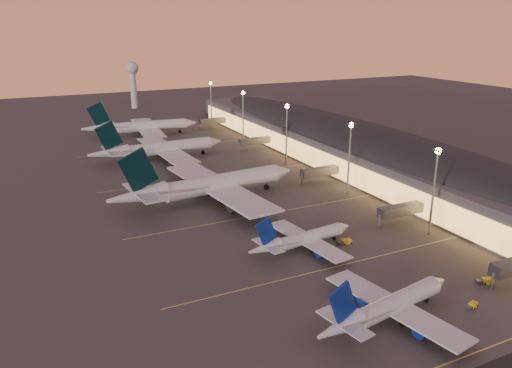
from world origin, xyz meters
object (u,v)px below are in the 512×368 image
object	(u,v)px
airliner_wide_near	(208,186)
airliner_wide_mid	(159,149)
baggage_tug_a	(485,281)
airliner_narrow_south	(388,307)
airliner_wide_far	(141,127)
airliner_narrow_north	(302,239)
baggage_tug_c	(345,242)
radar_tower	(133,77)
baggage_tug_b	(472,306)

from	to	relation	value
airliner_wide_near	airliner_wide_mid	xyz separation A→B (m)	(-0.59, 60.38, -0.64)
baggage_tug_a	airliner_narrow_south	bearing A→B (deg)	-156.09
airliner_wide_far	airliner_narrow_south	bearing A→B (deg)	-83.98
airliner_narrow_north	baggage_tug_c	distance (m)	13.20
airliner_wide_mid	baggage_tug_c	distance (m)	111.62
radar_tower	airliner_narrow_south	bearing A→B (deg)	-92.86
airliner_wide_near	airliner_wide_far	world-z (taller)	airliner_wide_near
airliner_wide_near	airliner_wide_far	distance (m)	112.73
airliner_wide_near	airliner_wide_far	xyz separation A→B (m)	(3.97, 112.66, -0.65)
airliner_narrow_south	baggage_tug_b	world-z (taller)	airliner_narrow_south
airliner_wide_far	radar_tower	xyz separation A→B (m)	(17.74, 93.14, 16.86)
airliner_wide_mid	airliner_wide_far	bearing A→B (deg)	82.08
airliner_wide_near	baggage_tug_c	xyz separation A→B (m)	(21.91, -48.86, -5.11)
airliner_wide_near	baggage_tug_c	size ratio (longest dim) A/B	16.22
radar_tower	baggage_tug_a	distance (m)	288.61
airliner_narrow_south	airliner_narrow_north	distance (m)	37.06
radar_tower	baggage_tug_a	bearing A→B (deg)	-86.59
airliner_narrow_south	baggage_tug_b	distance (m)	20.89
baggage_tug_a	airliner_narrow_north	bearing A→B (deg)	150.18
airliner_wide_mid	baggage_tug_a	distance (m)	147.33
airliner_narrow_south	baggage_tug_a	xyz separation A→B (m)	(31.61, 2.48, -2.96)
airliner_wide_far	airliner_narrow_north	bearing A→B (deg)	-83.10
airliner_wide_mid	radar_tower	size ratio (longest dim) A/B	1.88
airliner_narrow_north	baggage_tug_b	world-z (taller)	airliner_narrow_north
airliner_narrow_north	baggage_tug_c	bearing A→B (deg)	-15.32
airliner_wide_near	baggage_tug_a	size ratio (longest dim) A/B	15.84
airliner_wide_near	airliner_wide_mid	world-z (taller)	airliner_wide_near
airliner_wide_mid	baggage_tug_a	size ratio (longest dim) A/B	14.03
baggage_tug_c	airliner_narrow_north	bearing A→B (deg)	176.62
airliner_wide_far	baggage_tug_a	distance (m)	197.33
airliner_wide_far	baggage_tug_c	distance (m)	162.57
radar_tower	baggage_tug_a	size ratio (longest dim) A/B	7.47
airliner_narrow_north	baggage_tug_b	xyz separation A→B (m)	(18.46, -40.77, -2.65)
airliner_narrow_south	airliner_wide_far	xyz separation A→B (m)	(-3.26, 196.65, 1.50)
baggage_tug_b	radar_tower	bearing A→B (deg)	74.73
airliner_narrow_south	baggage_tug_a	bearing A→B (deg)	-5.33
radar_tower	baggage_tug_b	distance (m)	294.40
airliner_wide_far	baggage_tug_b	size ratio (longest dim) A/B	17.39
airliner_wide_near	baggage_tug_a	distance (m)	90.44
baggage_tug_a	baggage_tug_b	world-z (taller)	baggage_tug_a
baggage_tug_a	baggage_tug_b	size ratio (longest dim) A/B	1.24
baggage_tug_b	baggage_tug_c	distance (m)	39.31
airliner_narrow_north	radar_tower	xyz separation A→B (m)	(12.62, 252.79, 18.78)
airliner_wide_mid	radar_tower	xyz separation A→B (m)	(22.30, 145.42, 16.85)
airliner_narrow_south	baggage_tug_c	bearing A→B (deg)	57.51
baggage_tug_a	baggage_tug_c	xyz separation A→B (m)	(-16.93, 32.65, 0.01)
baggage_tug_c	radar_tower	bearing A→B (deg)	94.99
airliner_wide_mid	airliner_wide_far	size ratio (longest dim) A/B	1.00
airliner_wide_mid	baggage_tug_a	bearing A→B (deg)	-77.40
airliner_narrow_north	airliner_wide_near	size ratio (longest dim) A/B	0.49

